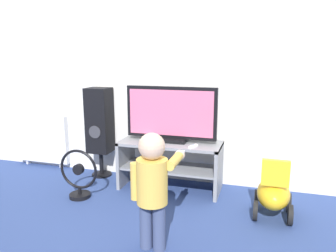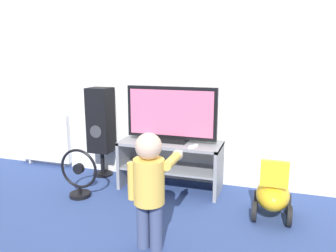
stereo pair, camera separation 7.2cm
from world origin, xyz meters
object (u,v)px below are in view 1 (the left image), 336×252
television (171,115)px  floor_fan (79,176)px  game_console (145,140)px  child (153,182)px  radiator (43,138)px  remote_primary (193,146)px  ride_on_toy (273,194)px  speaker_tower (100,122)px

television → floor_fan: bearing=-147.5°
game_console → child: child is taller
television → radiator: bearing=173.1°
remote_primary → child: child is taller
ride_on_toy → speaker_tower: bearing=166.1°
television → ride_on_toy: (1.09, -0.38, -0.61)m
television → game_console: (-0.26, -0.12, -0.27)m
ride_on_toy → radiator: 3.01m
ride_on_toy → remote_primary: bearing=164.1°
game_console → remote_primary: (0.54, -0.03, -0.02)m
ride_on_toy → radiator: bearing=168.4°
child → floor_fan: (-1.05, 0.65, -0.31)m
television → floor_fan: size_ratio=1.92×
television → child: 1.24m
game_console → ride_on_toy: bearing=-10.9°
remote_primary → television: bearing=151.6°
television → floor_fan: 1.16m
remote_primary → child: bearing=-94.4°
television → radiator: size_ratio=1.32×
speaker_tower → ride_on_toy: (2.02, -0.50, -0.45)m
game_console → speaker_tower: (-0.67, 0.24, 0.11)m
television → remote_primary: size_ratio=7.50×
speaker_tower → ride_on_toy: size_ratio=1.87×
speaker_tower → radiator: size_ratio=1.44×
game_console → ride_on_toy: size_ratio=0.33×
game_console → radiator: size_ratio=0.25×
speaker_tower → remote_primary: bearing=-12.6°
remote_primary → speaker_tower: (-1.22, 0.27, 0.13)m
speaker_tower → radiator: 0.97m
floor_fan → ride_on_toy: (1.93, 0.15, -0.01)m
child → television: bearing=99.8°
game_console → floor_fan: game_console is taller
ride_on_toy → child: bearing=-137.9°
speaker_tower → floor_fan: size_ratio=2.08×
game_console → remote_primary: 0.54m
remote_primary → child: 1.03m
ride_on_toy → radiator: (-2.94, 0.61, 0.16)m
speaker_tower → ride_on_toy: bearing=-13.9°
ride_on_toy → radiator: size_ratio=0.77×
television → child: (0.21, -1.18, -0.29)m
remote_primary → radiator: 2.18m
remote_primary → game_console: bearing=176.9°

